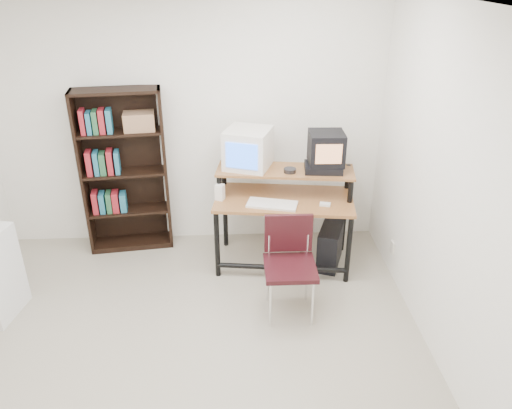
{
  "coord_description": "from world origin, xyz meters",
  "views": [
    {
      "loc": [
        0.45,
        -2.96,
        2.84
      ],
      "look_at": [
        0.65,
        1.1,
        0.82
      ],
      "focal_mm": 35.0,
      "sensor_mm": 36.0,
      "label": 1
    }
  ],
  "objects_px": {
    "pc_tower": "(330,246)",
    "school_chair": "(289,256)",
    "computer_desk": "(284,200)",
    "crt_monitor": "(248,149)",
    "crt_tv": "(326,148)",
    "bookshelf": "(124,169)"
  },
  "relations": [
    {
      "from": "crt_tv",
      "to": "bookshelf",
      "type": "height_order",
      "value": "bookshelf"
    },
    {
      "from": "crt_monitor",
      "to": "school_chair",
      "type": "relative_size",
      "value": 0.6
    },
    {
      "from": "computer_desk",
      "to": "pc_tower",
      "type": "relative_size",
      "value": 3.14
    },
    {
      "from": "computer_desk",
      "to": "school_chair",
      "type": "distance_m",
      "value": 0.79
    },
    {
      "from": "computer_desk",
      "to": "school_chair",
      "type": "relative_size",
      "value": 1.61
    },
    {
      "from": "computer_desk",
      "to": "pc_tower",
      "type": "height_order",
      "value": "computer_desk"
    },
    {
      "from": "school_chair",
      "to": "bookshelf",
      "type": "height_order",
      "value": "bookshelf"
    },
    {
      "from": "computer_desk",
      "to": "crt_monitor",
      "type": "bearing_deg",
      "value": 156.78
    },
    {
      "from": "computer_desk",
      "to": "crt_tv",
      "type": "relative_size",
      "value": 4.16
    },
    {
      "from": "crt_tv",
      "to": "bookshelf",
      "type": "distance_m",
      "value": 2.07
    },
    {
      "from": "school_chair",
      "to": "computer_desk",
      "type": "bearing_deg",
      "value": 88.21
    },
    {
      "from": "computer_desk",
      "to": "bookshelf",
      "type": "bearing_deg",
      "value": 172.47
    },
    {
      "from": "crt_tv",
      "to": "school_chair",
      "type": "height_order",
      "value": "crt_tv"
    },
    {
      "from": "crt_monitor",
      "to": "pc_tower",
      "type": "xyz_separation_m",
      "value": [
        0.82,
        -0.28,
        -0.96
      ]
    },
    {
      "from": "computer_desk",
      "to": "bookshelf",
      "type": "xyz_separation_m",
      "value": [
        -1.61,
        0.43,
        0.18
      ]
    },
    {
      "from": "crt_monitor",
      "to": "crt_tv",
      "type": "distance_m",
      "value": 0.75
    },
    {
      "from": "crt_tv",
      "to": "school_chair",
      "type": "relative_size",
      "value": 0.39
    },
    {
      "from": "crt_monitor",
      "to": "school_chair",
      "type": "distance_m",
      "value": 1.2
    },
    {
      "from": "computer_desk",
      "to": "crt_monitor",
      "type": "relative_size",
      "value": 2.68
    },
    {
      "from": "pc_tower",
      "to": "crt_monitor",
      "type": "bearing_deg",
      "value": -179.13
    },
    {
      "from": "pc_tower",
      "to": "school_chair",
      "type": "relative_size",
      "value": 0.51
    },
    {
      "from": "school_chair",
      "to": "bookshelf",
      "type": "distance_m",
      "value": 2.02
    }
  ]
}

